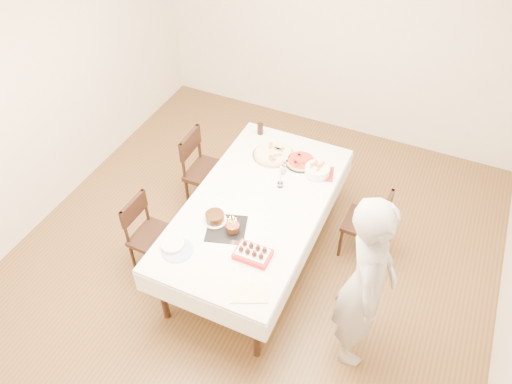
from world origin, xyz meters
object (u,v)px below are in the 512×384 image
at_px(chair_right_savory, 364,223).
at_px(strawberry_box, 253,253).
at_px(dining_table, 256,232).
at_px(chair_left_dessert, 154,238).
at_px(pasta_bowl, 317,170).
at_px(cola_glass, 260,129).
at_px(layer_cake, 215,217).
at_px(person, 366,284).
at_px(pizza_pepperoni, 301,161).
at_px(birthday_cake, 233,225).
at_px(pizza_white, 273,154).
at_px(chair_left_savory, 209,173).
at_px(taper_candle, 281,176).

distance_m(chair_right_savory, strawberry_box, 1.32).
height_order(dining_table, chair_left_dessert, chair_left_dessert).
height_order(dining_table, strawberry_box, strawberry_box).
relative_size(dining_table, pasta_bowl, 9.16).
height_order(cola_glass, layer_cake, cola_glass).
bearing_deg(person, strawberry_box, 82.48).
bearing_deg(pizza_pepperoni, pasta_bowl, -22.54).
bearing_deg(chair_right_savory, birthday_cake, -134.51).
xyz_separation_m(person, pasta_bowl, (-0.77, 1.10, -0.05)).
bearing_deg(chair_right_savory, pasta_bowl, 173.11).
bearing_deg(chair_left_dessert, birthday_cake, -169.98).
height_order(pizza_white, pasta_bowl, pasta_bowl).
distance_m(pasta_bowl, strawberry_box, 1.16).
distance_m(chair_left_dessert, cola_glass, 1.54).
bearing_deg(person, chair_left_savory, 52.03).
bearing_deg(layer_cake, chair_right_savory, 36.98).
height_order(chair_left_savory, layer_cake, chair_left_savory).
bearing_deg(chair_left_savory, birthday_cake, 128.43).
distance_m(chair_left_dessert, taper_candle, 1.29).
xyz_separation_m(person, pizza_white, (-1.25, 1.18, -0.07)).
relative_size(taper_candle, cola_glass, 2.21).
height_order(pizza_white, taper_candle, taper_candle).
bearing_deg(strawberry_box, taper_candle, 97.81).
bearing_deg(strawberry_box, cola_glass, 112.20).
relative_size(chair_right_savory, chair_left_dessert, 0.96).
distance_m(person, layer_cake, 1.37).
distance_m(pizza_pepperoni, birthday_cake, 1.07).
xyz_separation_m(dining_table, cola_glass, (-0.38, 0.94, 0.43)).
relative_size(chair_left_dessert, layer_cake, 4.01).
xyz_separation_m(taper_candle, strawberry_box, (0.12, -0.84, -0.09)).
height_order(taper_candle, layer_cake, taper_candle).
relative_size(pizza_white, pasta_bowl, 1.77).
distance_m(chair_right_savory, chair_left_dessert, 1.97).
bearing_deg(birthday_cake, dining_table, 83.64).
bearing_deg(person, pizza_pepperoni, 28.76).
bearing_deg(chair_right_savory, cola_glass, 163.52).
bearing_deg(layer_cake, chair_left_savory, 122.76).
xyz_separation_m(person, cola_glass, (-1.51, 1.45, -0.04)).
bearing_deg(person, cola_glass, 35.83).
height_order(pizza_white, pizza_pepperoni, same).
relative_size(person, taper_candle, 6.47).
distance_m(pasta_bowl, cola_glass, 0.82).
xyz_separation_m(pasta_bowl, birthday_cake, (-0.40, -0.97, 0.03)).
xyz_separation_m(chair_right_savory, birthday_cake, (-0.94, -0.89, 0.44)).
distance_m(dining_table, cola_glass, 1.10).
height_order(taper_candle, strawberry_box, taper_candle).
bearing_deg(cola_glass, layer_cake, -83.18).
xyz_separation_m(chair_right_savory, pizza_pepperoni, (-0.73, 0.17, 0.38)).
distance_m(pizza_white, birthday_cake, 1.05).
bearing_deg(dining_table, taper_candle, 69.37).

